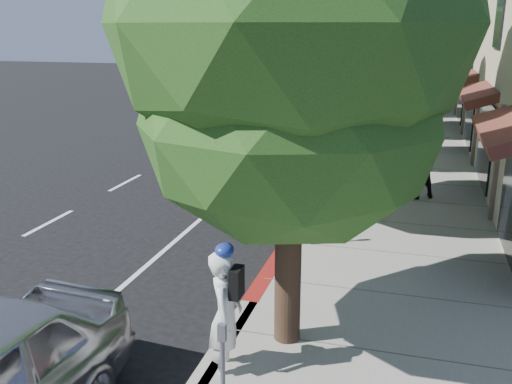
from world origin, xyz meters
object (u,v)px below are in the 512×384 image
(street_tree_3, at_px, (383,23))
(cyclist, at_px, (226,316))
(street_tree_1, at_px, (348,30))
(street_tree_5, at_px, (396,32))
(silver_suv, at_px, (289,155))
(dark_sedan, at_px, (293,149))
(street_tree_2, at_px, (370,44))
(pedestrian, at_px, (419,163))
(white_pickup, at_px, (333,112))
(street_tree_0, at_px, (292,32))
(dark_suv_far, at_px, (356,98))
(bicycle, at_px, (281,211))
(street_tree_4, at_px, (391,31))

(street_tree_3, distance_m, cyclist, 19.42)
(street_tree_1, height_order, street_tree_3, street_tree_3)
(street_tree_3, bearing_deg, street_tree_5, 90.00)
(silver_suv, relative_size, dark_sedan, 1.20)
(street_tree_1, xyz_separation_m, cyclist, (-0.65, -7.00, -3.76))
(street_tree_3, distance_m, street_tree_5, 12.01)
(street_tree_2, bearing_deg, pedestrian, -63.42)
(street_tree_1, distance_m, pedestrian, 4.65)
(street_tree_5, relative_size, cyclist, 3.90)
(street_tree_1, bearing_deg, white_pickup, 99.37)
(white_pickup, bearing_deg, pedestrian, -62.61)
(street_tree_3, relative_size, white_pickup, 1.36)
(street_tree_5, height_order, dark_sedan, street_tree_5)
(street_tree_3, distance_m, dark_sedan, 8.46)
(white_pickup, bearing_deg, street_tree_3, -21.94)
(street_tree_2, bearing_deg, silver_suv, -137.79)
(street_tree_5, relative_size, dark_sedan, 1.58)
(street_tree_1, bearing_deg, street_tree_0, -90.00)
(street_tree_5, height_order, white_pickup, street_tree_5)
(street_tree_0, bearing_deg, dark_suv_far, 94.06)
(street_tree_0, height_order, street_tree_3, street_tree_3)
(street_tree_1, xyz_separation_m, white_pickup, (-2.18, 13.21, -3.84))
(street_tree_1, bearing_deg, bicycle, -142.43)
(street_tree_5, relative_size, pedestrian, 3.76)
(street_tree_3, xyz_separation_m, white_pickup, (-2.18, 1.21, -4.06))
(silver_suv, bearing_deg, street_tree_3, 77.10)
(street_tree_2, relative_size, cyclist, 3.64)
(street_tree_2, distance_m, dark_sedan, 4.27)
(street_tree_0, bearing_deg, street_tree_4, 90.00)
(street_tree_0, relative_size, silver_suv, 1.37)
(street_tree_2, xyz_separation_m, dark_sedan, (-2.31, -1.00, -3.44))
(street_tree_5, height_order, silver_suv, street_tree_5)
(street_tree_0, height_order, street_tree_1, street_tree_1)
(street_tree_0, height_order, white_pickup, street_tree_0)
(street_tree_3, height_order, cyclist, street_tree_3)
(cyclist, bearing_deg, bicycle, -3.23)
(white_pickup, bearing_deg, silver_suv, -83.22)
(street_tree_3, relative_size, dark_suv_far, 1.84)
(street_tree_1, distance_m, street_tree_4, 18.00)
(street_tree_5, distance_m, dark_suv_far, 5.64)
(cyclist, bearing_deg, street_tree_3, -11.37)
(silver_suv, bearing_deg, bicycle, -76.66)
(street_tree_1, relative_size, street_tree_5, 1.06)
(silver_suv, distance_m, dark_sedan, 1.03)
(bicycle, xyz_separation_m, dark_sedan, (-1.01, 6.00, 0.26))
(street_tree_2, distance_m, cyclist, 13.42)
(street_tree_2, relative_size, dark_suv_far, 1.57)
(street_tree_3, xyz_separation_m, silver_suv, (-2.24, -8.03, -4.14))
(bicycle, distance_m, silver_suv, 5.07)
(dark_sedan, distance_m, dark_suv_far, 15.14)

